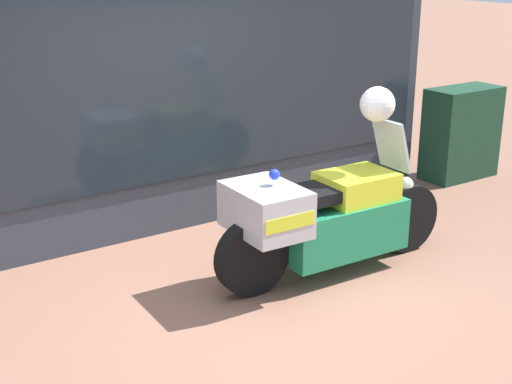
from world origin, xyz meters
TOP-DOWN VIEW (x-y plane):
  - ground_plane at (0.00, 0.00)m, footprint 60.00×60.00m
  - shop_building at (-0.36, 2.00)m, footprint 6.80×0.55m
  - window_display at (0.28, 2.03)m, footprint 5.64×0.30m
  - paramedic_motorcycle at (0.68, 0.18)m, footprint 2.36×0.73m
  - utility_cabinet at (3.88, 1.44)m, footprint 0.95×0.47m
  - white_helmet at (1.23, 0.16)m, footprint 0.30×0.30m

SIDE VIEW (x-z plane):
  - ground_plane at x=0.00m, z-range 0.00..0.00m
  - window_display at x=0.28m, z-range -0.55..1.53m
  - paramedic_motorcycle at x=0.68m, z-range -0.12..1.18m
  - utility_cabinet at x=3.88m, z-range 0.00..1.13m
  - white_helmet at x=1.23m, z-range 1.30..1.61m
  - shop_building at x=-0.36m, z-range 0.01..3.93m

